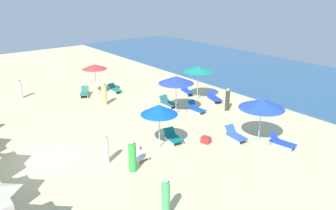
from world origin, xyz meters
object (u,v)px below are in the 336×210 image
lounge_chair_1_0 (137,153)px  cooler_box_0 (206,140)px  umbrella_0 (176,80)px  beachgoer_2 (106,149)px  beachgoer_1 (104,94)px  lounge_chair_0_0 (168,103)px  beachgoer_0 (166,199)px  lounge_chair_4_1 (214,98)px  lounge_chair_2_0 (282,143)px  lounge_chair_1_1 (173,137)px  lounge_chair_4_0 (187,91)px  umbrella_4 (198,69)px  umbrella_3 (95,67)px  umbrella_2 (262,104)px  lounge_chair_2_1 (235,135)px  beachgoer_5 (227,100)px  lounge_chair_3_1 (115,89)px  lounge_chair_0_1 (196,109)px  lounge_chair_3_0 (85,93)px  beachgoer_4 (132,156)px  beachgoer_3 (20,89)px  umbrella_1 (159,110)px

lounge_chair_1_0 → cooler_box_0: 4.04m
umbrella_0 → beachgoer_2: 7.90m
beachgoer_1 → beachgoer_2: beachgoer_1 is taller
cooler_box_0 → lounge_chair_1_0: bearing=60.5°
lounge_chair_0_0 → beachgoer_0: beachgoer_0 is taller
umbrella_0 → beachgoer_0: bearing=-41.5°
lounge_chair_4_1 → lounge_chair_2_0: bearing=-89.3°
lounge_chair_1_1 → lounge_chair_4_0: (-5.96, 6.25, 0.00)m
umbrella_4 → cooler_box_0: size_ratio=5.31×
lounge_chair_4_1 → beachgoer_2: size_ratio=0.99×
umbrella_3 → umbrella_4: bearing=43.5°
umbrella_0 → umbrella_3: umbrella_0 is taller
lounge_chair_1_1 → umbrella_2: 5.21m
lounge_chair_2_1 → beachgoer_5: size_ratio=0.89×
lounge_chair_1_1 → lounge_chair_2_0: bearing=-35.6°
umbrella_0 → umbrella_2: bearing=7.8°
lounge_chair_3_1 → lounge_chair_4_1: bearing=-54.4°
lounge_chair_4_1 → beachgoer_1: (-4.42, -6.84, 0.54)m
lounge_chair_2_1 → beachgoer_0: size_ratio=0.84×
lounge_chair_0_1 → beachgoer_0: bearing=-140.9°
lounge_chair_3_0 → beachgoer_4: beachgoer_4 is taller
lounge_chair_2_0 → beachgoer_2: 9.38m
umbrella_4 → lounge_chair_2_0: bearing=-12.2°
lounge_chair_1_1 → lounge_chair_2_1: (2.04, 2.90, 0.02)m
lounge_chair_4_0 → lounge_chair_3_1: bearing=151.1°
umbrella_3 → beachgoer_3: bearing=-119.1°
lounge_chair_1_1 → cooler_box_0: size_ratio=2.82×
beachgoer_0 → cooler_box_0: size_ratio=3.53×
lounge_chair_3_1 → lounge_chair_4_0: size_ratio=0.90×
umbrella_4 → lounge_chair_0_0: bearing=-93.6°
lounge_chair_0_1 → beachgoer_1: beachgoer_1 is taller
lounge_chair_3_0 → beachgoer_4: size_ratio=0.81×
lounge_chair_1_0 → lounge_chair_4_0: lounge_chair_4_0 is taller
lounge_chair_3_0 → beachgoer_3: bearing=178.1°
lounge_chair_2_0 → umbrella_3: bearing=94.4°
lounge_chair_0_0 → cooler_box_0: (5.99, -2.03, -0.07)m
lounge_chair_3_0 → lounge_chair_4_0: 8.07m
umbrella_0 → beachgoer_4: size_ratio=1.58×
lounge_chair_1_1 → lounge_chair_0_1: bearing=41.0°
umbrella_1 → beachgoer_2: (-0.27, -3.08, -1.44)m
beachgoer_2 → umbrella_0: bearing=123.7°
lounge_chair_1_0 → beachgoer_3: bearing=99.8°
umbrella_4 → beachgoer_3: (-8.61, -10.54, -1.65)m
lounge_chair_0_1 → beachgoer_2: (2.42, -8.25, 0.50)m
lounge_chair_4_1 → beachgoer_2: bearing=-144.0°
lounge_chair_2_1 → umbrella_4: umbrella_4 is taller
beachgoer_0 → lounge_chair_2_0: bearing=59.9°
lounge_chair_3_0 → umbrella_4: 9.07m
beachgoer_3 → lounge_chair_2_1: bearing=36.6°
lounge_chair_1_0 → lounge_chair_4_0: bearing=37.2°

